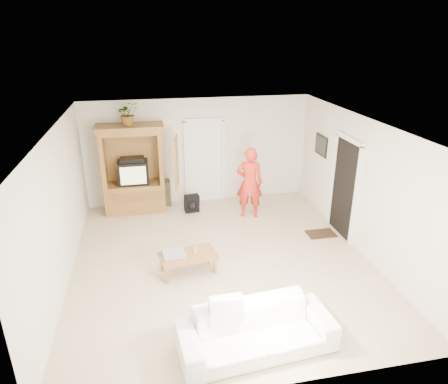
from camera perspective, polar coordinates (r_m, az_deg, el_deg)
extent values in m
plane|color=tan|center=(7.74, -0.36, -9.66)|extent=(6.00, 6.00, 0.00)
plane|color=white|center=(6.74, -0.41, 9.47)|extent=(6.00, 6.00, 0.00)
plane|color=silver|center=(9.94, -3.68, 5.85)|extent=(5.50, 0.00, 5.50)
plane|color=silver|center=(4.61, 6.97, -15.13)|extent=(5.50, 0.00, 5.50)
plane|color=silver|center=(7.19, -22.45, -2.37)|extent=(0.00, 6.00, 6.00)
plane|color=silver|center=(8.09, 19.12, 0.76)|extent=(0.00, 6.00, 6.00)
cube|color=brown|center=(9.85, -12.52, -0.67)|extent=(1.40, 0.60, 0.70)
cube|color=brown|center=(9.58, -16.88, 4.30)|extent=(0.10, 0.60, 1.20)
cube|color=brown|center=(9.53, -9.08, 4.90)|extent=(0.10, 0.60, 1.20)
cube|color=brown|center=(9.79, -12.97, 5.07)|extent=(1.40, 0.06, 1.20)
cube|color=brown|center=(9.36, -13.33, 8.40)|extent=(1.40, 0.60, 0.10)
cube|color=brown|center=(9.34, -13.38, 8.99)|extent=(1.52, 0.68, 0.10)
cube|color=brown|center=(9.10, -6.85, 4.19)|extent=(0.16, 0.67, 1.15)
cube|color=black|center=(9.66, -12.82, 2.82)|extent=(0.70, 0.52, 0.55)
cube|color=tan|center=(9.41, -12.84, 2.29)|extent=(0.58, 0.02, 0.42)
cube|color=black|center=(9.54, -12.98, 4.55)|extent=(0.55, 0.35, 0.08)
cube|color=#976034|center=(9.55, -12.58, -0.76)|extent=(1.19, 0.03, 0.25)
cube|color=white|center=(10.01, -2.77, 4.32)|extent=(0.85, 0.05, 2.04)
cube|color=black|center=(8.66, 16.83, 0.45)|extent=(0.05, 0.90, 2.04)
cube|color=black|center=(9.58, 13.72, 6.51)|extent=(0.03, 0.60, 0.48)
cube|color=#382316|center=(8.89, 13.68, -5.81)|extent=(0.60, 0.40, 0.02)
imported|color=#4C7238|center=(9.26, -13.56, 10.84)|extent=(0.57, 0.53, 0.52)
imported|color=red|center=(9.16, 3.66, 1.34)|extent=(0.69, 0.54, 1.67)
imported|color=white|center=(5.73, 4.64, -19.12)|extent=(2.18, 1.03, 0.62)
cube|color=#976034|center=(7.24, -5.17, -9.02)|extent=(1.07, 0.70, 0.05)
cube|color=#976034|center=(7.08, -8.10, -11.72)|extent=(0.06, 0.06, 0.32)
cube|color=#976034|center=(7.43, -8.85, -10.01)|extent=(0.06, 0.06, 0.32)
cube|color=#976034|center=(7.27, -1.30, -10.48)|extent=(0.06, 0.06, 0.32)
cube|color=#976034|center=(7.61, -2.36, -8.89)|extent=(0.06, 0.06, 0.32)
cube|color=#E64C56|center=(7.19, -7.22, -8.73)|extent=(0.41, 0.33, 0.08)
cylinder|color=tan|center=(7.25, -4.15, -8.22)|extent=(0.08, 0.08, 0.10)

